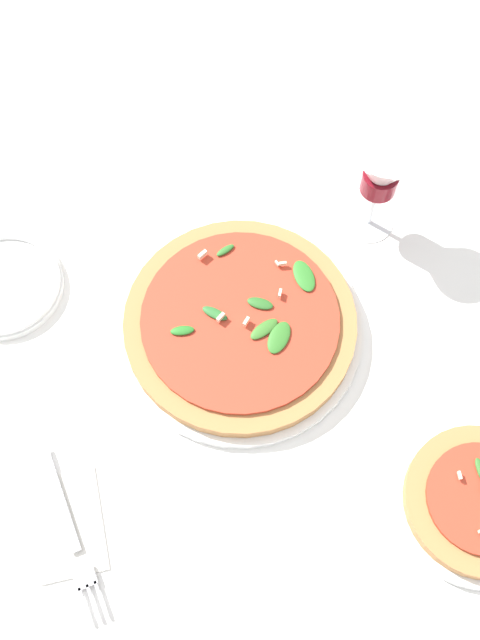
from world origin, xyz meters
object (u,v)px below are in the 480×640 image
Objects in this scene: pizza_arugula_main at (240,324)px; side_plate_white at (4,285)px; wine_glass at (382,173)px; fork at (69,530)px; pizza_personal_side at (478,501)px.

pizza_arugula_main reaches higher than side_plate_white.
fork is (0.31, -0.46, -0.10)m from wine_glass.
pizza_personal_side is 0.46m from fork.
wine_glass reaches higher than pizza_arugula_main.
side_plate_white is at bearing -92.60° from wine_glass.
pizza_arugula_main is 0.25m from wine_glass.
pizza_arugula_main is 2.04× the size of side_plate_white.
side_plate_white is (-0.13, -0.28, -0.01)m from pizza_arugula_main.
pizza_arugula_main and pizza_personal_side have the same top height.
pizza_arugula_main is 1.52× the size of fork.
side_plate_white reaches higher than fork.
pizza_arugula_main is 1.63× the size of pizza_personal_side.
pizza_arugula_main is 0.35m from pizza_personal_side.
side_plate_white is at bearing -115.54° from pizza_arugula_main.
wine_glass is 0.50m from side_plate_white.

